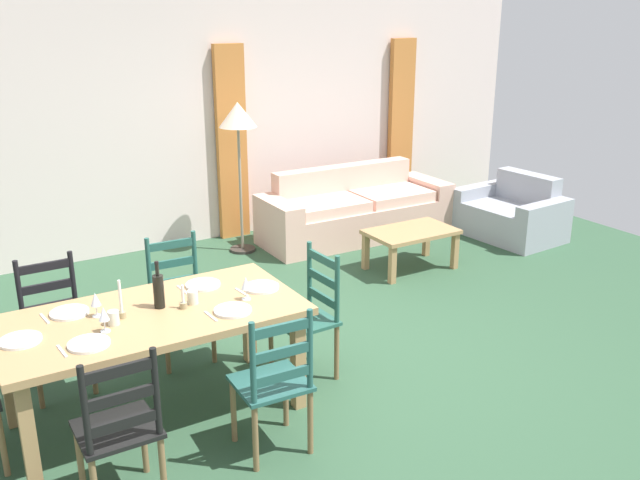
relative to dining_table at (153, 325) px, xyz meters
name	(u,v)px	position (x,y,z in m)	size (l,w,h in m)	color
ground_plane	(323,362)	(1.32, 0.08, -0.67)	(9.60, 9.60, 0.02)	#2F5036
wall_far	(166,125)	(1.32, 3.38, 0.69)	(9.60, 0.16, 2.70)	silver
curtain_panel_left	(232,144)	(2.02, 3.24, 0.44)	(0.35, 0.08, 2.20)	#C57736
curtain_panel_right	(401,126)	(4.42, 3.24, 0.44)	(0.35, 0.08, 2.20)	#C57736
dining_table	(153,325)	(0.00, 0.00, 0.00)	(1.90, 0.96, 0.75)	tan
dining_chair_near_left	(119,429)	(-0.44, -0.76, -0.19)	(0.42, 0.40, 0.96)	black
dining_chair_near_right	(274,382)	(0.48, -0.75, -0.19)	(0.44, 0.42, 0.96)	#25554F
dining_chair_far_left	(55,326)	(-0.48, 0.72, -0.19)	(0.42, 0.40, 0.96)	black
dining_chair_far_right	(179,299)	(0.43, 0.73, -0.19)	(0.44, 0.42, 0.96)	#23564B
dining_chair_head_east	(309,314)	(1.14, -0.03, -0.19)	(0.42, 0.44, 0.96)	#255548
dinner_plate_near_left	(89,344)	(-0.45, -0.25, 0.10)	(0.24, 0.24, 0.02)	white
fork_near_left	(62,351)	(-0.60, -0.25, 0.09)	(0.02, 0.17, 0.01)	silver
dinner_plate_near_right	(233,310)	(0.45, -0.25, 0.10)	(0.24, 0.24, 0.02)	white
fork_near_right	(211,316)	(0.30, -0.25, 0.09)	(0.02, 0.17, 0.01)	silver
dinner_plate_far_left	(69,313)	(-0.45, 0.25, 0.10)	(0.24, 0.24, 0.02)	white
fork_far_left	(45,319)	(-0.60, 0.25, 0.09)	(0.02, 0.17, 0.01)	silver
dinner_plate_far_right	(203,285)	(0.45, 0.25, 0.10)	(0.24, 0.24, 0.02)	white
fork_far_right	(182,290)	(0.30, 0.25, 0.09)	(0.02, 0.17, 0.01)	silver
dinner_plate_head_west	(20,340)	(-0.78, 0.00, 0.10)	(0.24, 0.24, 0.02)	white
dinner_plate_head_east	(262,287)	(0.78, 0.00, 0.10)	(0.24, 0.24, 0.02)	white
fork_head_east	(242,292)	(0.63, 0.00, 0.09)	(0.02, 0.17, 0.01)	silver
wine_bottle	(159,290)	(0.07, 0.05, 0.20)	(0.07, 0.07, 0.32)	black
wine_glass_near_left	(104,315)	(-0.32, -0.12, 0.20)	(0.06, 0.06, 0.16)	white
wine_glass_near_right	(246,284)	(0.61, -0.12, 0.20)	(0.06, 0.06, 0.16)	white
wine_glass_far_left	(95,300)	(-0.31, 0.12, 0.20)	(0.06, 0.06, 0.16)	white
coffee_cup_primary	(193,297)	(0.28, 0.00, 0.13)	(0.07, 0.07, 0.09)	silver
coffee_cup_secondary	(113,318)	(-0.25, -0.05, 0.13)	(0.07, 0.07, 0.09)	silver
candle_tall	(121,307)	(-0.18, 0.02, 0.16)	(0.05, 0.05, 0.25)	#998C66
candle_short	(183,302)	(0.20, -0.04, 0.13)	(0.05, 0.05, 0.16)	#998C66
couch	(353,212)	(3.23, 2.53, -0.37)	(2.29, 0.83, 0.80)	beige
coffee_table	(411,236)	(3.12, 1.31, -0.31)	(0.90, 0.56, 0.42)	tan
armchair_upholstered	(513,215)	(4.84, 1.57, -0.41)	(0.89, 1.22, 0.72)	#9A9FA9
standing_lamp	(238,124)	(1.87, 2.71, 0.75)	(0.40, 0.40, 1.64)	#332D28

